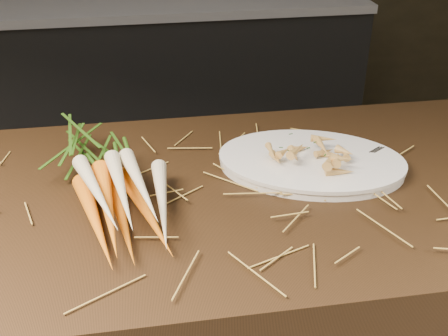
% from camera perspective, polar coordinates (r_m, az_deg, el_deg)
% --- Properties ---
extents(back_counter, '(1.82, 0.62, 0.84)m').
position_cam_1_polar(back_counter, '(3.03, -4.26, 9.20)').
color(back_counter, black).
rests_on(back_counter, ground).
extents(straw_bedding, '(1.40, 0.60, 0.02)m').
position_cam_1_polar(straw_bedding, '(1.12, -11.23, -2.66)').
color(straw_bedding, olive).
rests_on(straw_bedding, main_counter).
extents(root_veg_bunch, '(0.25, 0.54, 0.10)m').
position_cam_1_polar(root_veg_bunch, '(1.15, -11.68, 0.46)').
color(root_veg_bunch, orange).
rests_on(root_veg_bunch, main_counter).
extents(serving_platter, '(0.45, 0.37, 0.02)m').
position_cam_1_polar(serving_platter, '(1.21, 8.84, 0.42)').
color(serving_platter, white).
rests_on(serving_platter, main_counter).
extents(roasted_veg_heap, '(0.22, 0.19, 0.04)m').
position_cam_1_polar(roasted_veg_heap, '(1.20, 8.96, 1.76)').
color(roasted_veg_heap, '#A7883D').
rests_on(roasted_veg_heap, serving_platter).
extents(serving_fork, '(0.13, 0.09, 0.00)m').
position_cam_1_polar(serving_fork, '(1.20, 15.49, -0.00)').
color(serving_fork, silver).
rests_on(serving_fork, serving_platter).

